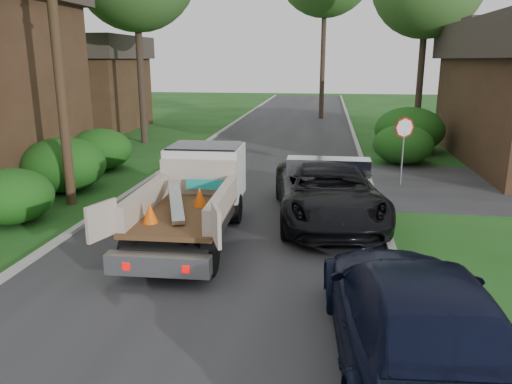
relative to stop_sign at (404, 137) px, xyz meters
The scene contains 15 objects.
ground 10.55m from the stop_sign, 120.02° to the right, with size 120.00×120.00×0.00m, color #1B4513.
road 5.58m from the stop_sign, 169.11° to the left, with size 8.00×90.00×0.02m, color #28282B.
curb_left 9.51m from the stop_sign, behind, with size 0.20×90.00×0.12m, color #9E9E99.
curb_right 2.27m from the stop_sign, 137.73° to the left, with size 0.20×90.00×0.12m, color #9E9E99.
stop_sign is the anchor object (origin of this frame).
utility_pole 11.91m from the stop_sign, 159.38° to the right, with size 2.42×1.25×10.00m.
house_left_far 22.81m from the stop_sign, 145.19° to the left, with size 7.56×7.56×6.00m.
hedge_left_a 12.92m from the stop_sign, 152.24° to the right, with size 2.34×2.34×1.53m, color #12440F.
hedge_left_b 11.99m from the stop_sign, 167.94° to the right, with size 2.86×2.86×1.87m, color #12440F.
hedge_left_c 12.08m from the stop_sign, behind, with size 2.60×2.60×1.70m, color #12440F.
hedge_right_a 4.15m from the stop_sign, 81.47° to the left, with size 2.60×2.60×1.70m, color #12440F.
hedge_right_b 7.15m from the stop_sign, 79.48° to the left, with size 3.38×3.38×2.21m, color #12440F.
flatbed_truck 8.50m from the stop_sign, 135.53° to the right, with size 2.67×5.73×2.15m.
black_pickup 5.31m from the stop_sign, 120.59° to the right, with size 2.77×6.01×1.67m, color black.
navy_suv 11.62m from the stop_sign, 96.94° to the right, with size 2.35×5.77×1.67m, color black.
Camera 1 is at (2.44, -9.28, 4.44)m, focal length 35.00 mm.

